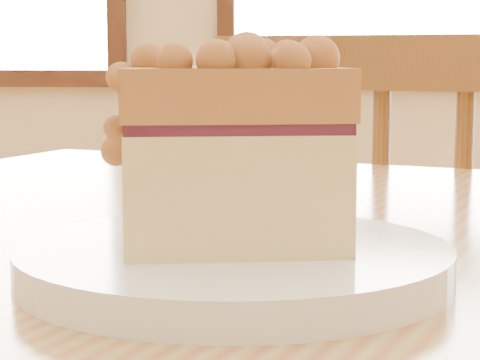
% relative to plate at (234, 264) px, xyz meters
% --- Properties ---
extents(plate, '(0.22, 0.22, 0.02)m').
position_rel_plate_xyz_m(plate, '(0.00, 0.00, 0.00)').
color(plate, white).
rests_on(plate, cafe_table_main).
extents(cake_slice, '(0.13, 0.10, 0.11)m').
position_rel_plate_xyz_m(cake_slice, '(0.00, -0.00, 0.06)').
color(cake_slice, '#EEDC87').
rests_on(cake_slice, plate).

